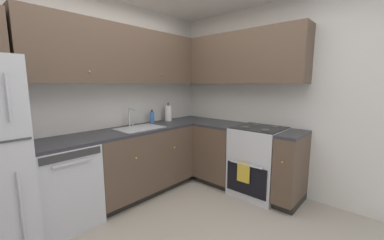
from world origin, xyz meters
TOP-DOWN VIEW (x-y plane):
  - wall_back at (0.00, 1.53)m, footprint 3.54×0.05m
  - wall_right at (1.75, 0.00)m, footprint 0.05×3.11m
  - dishwasher at (-0.60, 1.20)m, footprint 0.60×0.63m
  - lower_cabinets_back at (0.41, 1.21)m, footprint 1.41×0.62m
  - countertop_back at (0.41, 1.20)m, footprint 2.62×0.60m
  - lower_cabinets_right at (1.42, 0.30)m, footprint 0.62×1.47m
  - countertop_right at (1.42, 0.30)m, footprint 0.60×1.47m
  - oven_range at (1.44, 0.00)m, footprint 0.68×0.62m
  - upper_cabinets_back at (0.25, 1.34)m, footprint 2.30×0.34m
  - upper_cabinets_right at (1.56, 0.49)m, footprint 0.32×2.02m
  - sink at (0.37, 1.17)m, footprint 0.59×0.40m
  - faucet at (0.37, 1.38)m, footprint 0.07×0.16m
  - soap_bottle at (0.74, 1.38)m, footprint 0.07×0.07m
  - paper_towel_roll at (1.05, 1.36)m, footprint 0.11×0.11m

SIDE VIEW (x-z plane):
  - dishwasher at x=-0.60m, z-range 0.00..0.88m
  - lower_cabinets_right at x=1.42m, z-range 0.00..0.88m
  - lower_cabinets_back at x=0.41m, z-range 0.00..0.88m
  - oven_range at x=1.44m, z-range -0.07..1.00m
  - sink at x=0.37m, z-range 0.82..0.92m
  - countertop_back at x=0.41m, z-range 0.88..0.91m
  - countertop_right at x=1.42m, z-range 0.88..0.91m
  - soap_bottle at x=0.74m, z-range 0.90..1.10m
  - paper_towel_roll at x=1.05m, z-range 0.88..1.18m
  - faucet at x=0.37m, z-range 0.94..1.18m
  - wall_back at x=0.00m, z-range 0.00..2.56m
  - wall_right at x=1.75m, z-range 0.00..2.56m
  - upper_cabinets_back at x=0.25m, z-range 1.50..2.20m
  - upper_cabinets_right at x=1.56m, z-range 1.50..2.20m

